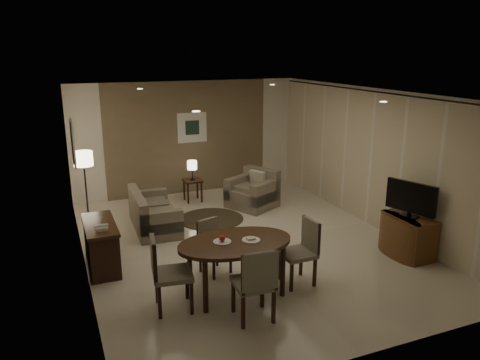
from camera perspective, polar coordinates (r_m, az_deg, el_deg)
name	(u,v)px	position (r m, az deg, el deg)	size (l,w,h in m)	color
room_shell	(236,167)	(8.50, -0.52, 1.64)	(5.50, 7.00, 2.70)	beige
taupe_accent	(188,138)	(11.36, -6.35, 5.12)	(3.96, 0.03, 2.70)	#7A644C
curtain_wall	(370,160)	(9.49, 15.62, 2.35)	(0.08, 6.70, 2.58)	beige
curtain_rod	(376,92)	(9.29, 16.22, 10.29)	(0.03, 0.03, 6.80)	black
art_back_frame	(192,128)	(11.32, -5.86, 6.38)	(0.72, 0.03, 0.72)	silver
art_back_canvas	(192,128)	(11.31, -5.84, 6.37)	(0.34, 0.01, 0.34)	#1C3326
art_left_frame	(73,143)	(8.61, -19.72, 4.29)	(0.03, 0.60, 0.80)	silver
art_left_canvas	(74,143)	(8.61, -19.62, 4.30)	(0.01, 0.46, 0.64)	gray
downlight_nl	(196,111)	(5.75, -5.37, 8.33)	(0.10, 0.10, 0.01)	white
downlight_nr	(383,102)	(7.09, 17.08, 9.10)	(0.10, 0.10, 0.01)	white
downlight_fl	(140,89)	(9.24, -12.11, 10.82)	(0.10, 0.10, 0.01)	white
downlight_fr	(272,85)	(10.13, 3.96, 11.52)	(0.10, 0.10, 0.01)	white
console_desk	(101,246)	(7.89, -16.54, -7.67)	(0.48, 1.20, 0.75)	#412914
telephone	(101,227)	(7.45, -16.54, -5.53)	(0.20, 0.14, 0.09)	white
tv_cabinet	(408,236)	(8.51, 19.81, -6.39)	(0.48, 0.90, 0.70)	brown
flat_tv	(411,198)	(8.28, 20.13, -2.11)	(0.06, 0.88, 0.60)	black
dining_table	(235,267)	(6.84, -0.56, -10.54)	(1.67, 1.05, 0.78)	#412914
chair_near	(253,282)	(6.18, 1.62, -12.33)	(0.50, 0.50, 1.03)	gray
chair_far	(215,248)	(7.39, -3.04, -8.23)	(0.41, 0.41, 0.85)	gray
chair_left	(173,273)	(6.44, -8.18, -11.19)	(0.51, 0.51, 1.05)	gray
chair_right	(297,253)	(7.08, 6.96, -8.80)	(0.48, 0.48, 0.99)	gray
plate_a	(222,242)	(6.66, -2.18, -7.53)	(0.26, 0.26, 0.02)	white
plate_b	(251,240)	(6.71, 1.35, -7.33)	(0.26, 0.26, 0.02)	white
fruit_apple	(222,238)	(6.64, -2.19, -7.11)	(0.09, 0.09, 0.09)	#AE2213
napkin	(251,239)	(6.70, 1.35, -7.15)	(0.12, 0.08, 0.03)	white
round_rug	(211,219)	(9.78, -3.52, -4.74)	(1.34, 1.34, 0.01)	#3C3421
sofa	(155,210)	(9.31, -10.38, -3.65)	(0.79, 1.58, 0.74)	gray
armchair	(252,189)	(10.37, 1.48, -1.13)	(0.93, 0.88, 0.83)	gray
side_table	(193,190)	(10.88, -5.78, -1.28)	(0.40, 0.40, 0.51)	black
table_lamp	(192,169)	(10.74, -5.85, 1.30)	(0.22, 0.22, 0.50)	#FFEAC1
floor_lamp	(86,188)	(9.85, -18.27, -0.89)	(0.37, 0.37, 1.48)	#FFE5B7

